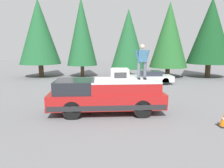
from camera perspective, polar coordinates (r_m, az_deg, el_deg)
The scene contains 11 objects.
ground_plane at distance 10.89m, azimuth 0.80°, elevation -7.20°, with size 90.00×90.00×0.00m, color slate.
pickup_truck at distance 10.36m, azimuth -1.43°, elevation -3.09°, with size 2.01×5.54×1.65m.
compressor_unit at distance 10.13m, azimuth 2.11°, elevation 2.67°, with size 0.65×0.84×0.56m.
person_on_truck_bed at distance 10.39m, azimuth 8.12°, elevation 6.22°, with size 0.29×0.72×1.69m.
parked_car_silver at distance 19.07m, azimuth 9.99°, elevation 1.80°, with size 1.64×4.10×1.16m.
traffic_cone at distance 9.86m, azimuth 28.02°, elevation -8.44°, with size 0.47×0.47×0.62m.
conifer_far_left at distance 25.23m, azimuth 25.07°, elevation 12.78°, with size 4.59×4.59×8.34m.
conifer_left at distance 23.81m, azimuth 15.16°, elevation 12.62°, with size 4.01×4.01×7.93m.
conifer_center_left at distance 22.69m, azimuth 4.44°, elevation 11.97°, with size 3.68×3.68×7.13m.
conifer_center_right at distance 23.71m, azimuth -8.21°, elevation 13.69°, with size 3.29×3.29×8.43m.
conifer_right at distance 24.49m, azimuth -19.08°, elevation 13.13°, with size 4.38×4.38×8.27m.
Camera 1 is at (-10.38, 0.87, 3.18)m, focal length 33.91 mm.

